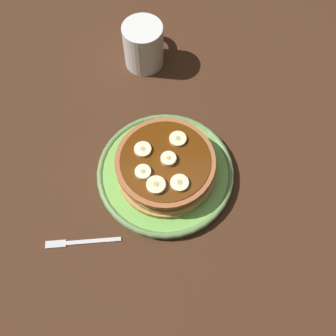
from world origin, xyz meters
TOP-DOWN VIEW (x-y plane):
  - ground_plane at (0.00, 0.00)cm, footprint 140.00×140.00cm
  - plate at (0.00, 0.00)cm, footprint 25.19×25.19cm
  - pancake_stack at (-0.10, 0.02)cm, footprint 18.44×18.50cm
  - banana_slice_0 at (-0.17, -0.56)cm, footprint 2.73×2.73cm
  - banana_slice_1 at (-4.90, 1.59)cm, footprint 3.27×3.27cm
  - banana_slice_2 at (-4.53, -2.34)cm, footprint 3.14×3.14cm
  - banana_slice_3 at (4.02, -2.28)cm, footprint 3.06×3.06cm
  - banana_slice_4 at (1.99, 3.89)cm, footprint 3.02×3.02cm
  - banana_slice_5 at (-2.45, 3.80)cm, footprint 2.77×2.77cm
  - coffee_mug at (27.80, 4.18)cm, footprint 11.90×8.24cm
  - fork at (-12.61, 15.12)cm, footprint 1.85×13.04cm

SIDE VIEW (x-z plane):
  - ground_plane at x=0.00cm, z-range -3.00..0.00cm
  - fork at x=-12.61cm, z-range 0.00..0.50cm
  - plate at x=0.00cm, z-range 0.08..2.03cm
  - pancake_stack at x=-0.10cm, z-range 1.62..6.19cm
  - coffee_mug at x=27.80cm, z-range 0.15..9.83cm
  - banana_slice_3 at x=4.02cm, z-range 6.00..6.77cm
  - banana_slice_4 at x=1.99cm, z-range 6.00..6.78cm
  - banana_slice_2 at x=-4.53cm, z-range 6.00..6.81cm
  - banana_slice_5 at x=-2.45cm, z-range 6.00..6.95cm
  - banana_slice_1 at x=-4.90cm, z-range 6.00..6.97cm
  - banana_slice_0 at x=-0.17cm, z-range 6.00..7.01cm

